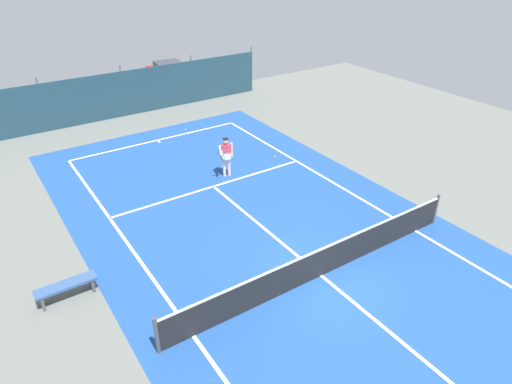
# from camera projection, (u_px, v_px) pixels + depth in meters

# --- Properties ---
(ground_plane) EXTENTS (36.00, 36.00, 0.00)m
(ground_plane) POSITION_uv_depth(u_px,v_px,m) (321.00, 276.00, 13.21)
(ground_plane) COLOR slate
(court_surface) EXTENTS (11.02, 26.60, 0.01)m
(court_surface) POSITION_uv_depth(u_px,v_px,m) (321.00, 276.00, 13.21)
(court_surface) COLOR #1E478C
(court_surface) RESTS_ON ground
(tennis_net) EXTENTS (10.12, 0.10, 1.10)m
(tennis_net) POSITION_uv_depth(u_px,v_px,m) (322.00, 262.00, 12.96)
(tennis_net) COLOR black
(tennis_net) RESTS_ON ground
(back_fence) EXTENTS (16.30, 0.98, 2.70)m
(back_fence) POSITION_uv_depth(u_px,v_px,m) (122.00, 101.00, 24.83)
(back_fence) COLOR #1E3D4C
(back_fence) RESTS_ON ground
(tennis_player) EXTENTS (0.82, 0.67, 1.64)m
(tennis_player) POSITION_uv_depth(u_px,v_px,m) (226.00, 154.00, 18.17)
(tennis_player) COLOR beige
(tennis_player) RESTS_ON ground
(tennis_ball_near_player) EXTENTS (0.07, 0.07, 0.07)m
(tennis_ball_near_player) POSITION_uv_depth(u_px,v_px,m) (275.00, 157.00, 20.16)
(tennis_ball_near_player) COLOR #CCDB33
(tennis_ball_near_player) RESTS_ON ground
(tennis_ball_midcourt) EXTENTS (0.07, 0.07, 0.07)m
(tennis_ball_midcourt) POSITION_uv_depth(u_px,v_px,m) (186.00, 129.00, 22.95)
(tennis_ball_midcourt) COLOR #CCDB33
(tennis_ball_midcourt) RESTS_ON ground
(parked_car) EXTENTS (2.27, 4.33, 1.68)m
(parked_car) POSITION_uv_depth(u_px,v_px,m) (171.00, 76.00, 28.52)
(parked_car) COLOR maroon
(parked_car) RESTS_ON ground
(courtside_bench) EXTENTS (1.60, 0.40, 0.49)m
(courtside_bench) POSITION_uv_depth(u_px,v_px,m) (66.00, 287.00, 12.22)
(courtside_bench) COLOR #335184
(courtside_bench) RESTS_ON ground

